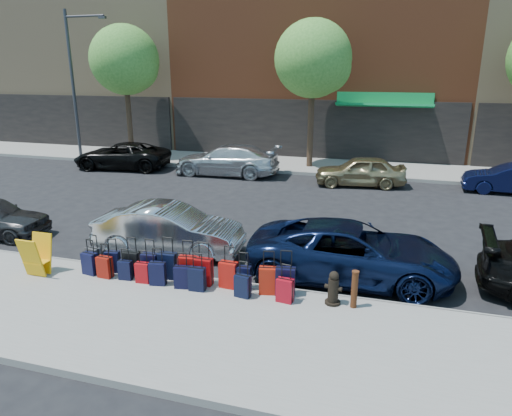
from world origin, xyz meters
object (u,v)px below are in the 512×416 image
(car_near_2, at_px, (351,252))
(car_far_2, at_px, (360,171))
(tree_left, at_px, (127,62))
(car_far_0, at_px, (122,156))
(bollard, at_px, (354,289))
(car_far_3, at_px, (511,179))
(display_rack, at_px, (36,256))
(tree_center, at_px, (316,61))
(fire_hydrant, at_px, (333,289))
(suitcase_front_5, at_px, (188,269))
(car_far_1, at_px, (227,160))
(car_near_1, at_px, (169,230))
(streetlight, at_px, (75,76))

(car_near_2, distance_m, car_far_2, 9.74)
(tree_left, distance_m, car_far_0, 5.50)
(bollard, relative_size, car_far_3, 0.22)
(display_rack, xyz_separation_m, car_near_2, (7.42, 2.30, 0.06))
(car_near_2, relative_size, car_far_0, 1.03)
(tree_center, relative_size, fire_hydrant, 9.58)
(fire_hydrant, bearing_deg, tree_center, 114.25)
(tree_center, distance_m, suitcase_front_5, 15.15)
(bollard, height_order, display_rack, display_rack)
(tree_left, relative_size, car_near_2, 1.44)
(tree_left, xyz_separation_m, display_rack, (6.18, -14.98, -4.77))
(tree_center, relative_size, car_near_2, 1.44)
(car_near_2, distance_m, car_far_0, 16.18)
(car_near_2, xyz_separation_m, car_far_1, (-6.92, 10.12, 0.05))
(tree_center, distance_m, car_far_3, 10.37)
(car_near_1, relative_size, car_far_0, 0.85)
(car_near_2, bearing_deg, tree_left, 45.59)
(car_far_0, xyz_separation_m, car_far_1, (5.80, 0.10, 0.06))
(car_far_1, bearing_deg, car_far_2, 85.34)
(streetlight, height_order, suitcase_front_5, streetlight)
(tree_center, height_order, car_near_1, tree_center)
(car_far_0, relative_size, car_far_3, 1.31)
(suitcase_front_5, xyz_separation_m, display_rack, (-3.73, -0.67, 0.17))
(car_near_1, xyz_separation_m, car_far_2, (4.66, 9.47, -0.01))
(tree_center, xyz_separation_m, display_rack, (-4.32, -14.98, -4.77))
(car_far_0, height_order, car_far_2, car_far_0)
(tree_left, height_order, car_near_2, tree_left)
(bollard, bearing_deg, tree_left, 133.74)
(car_far_2, bearing_deg, tree_center, -145.93)
(display_rack, xyz_separation_m, car_far_1, (0.50, 12.42, 0.10))
(car_far_3, bearing_deg, tree_center, -103.68)
(car_far_2, height_order, car_far_3, car_far_2)
(car_far_0, bearing_deg, tree_center, 98.85)
(tree_center, xyz_separation_m, suitcase_front_5, (-0.59, -14.31, -4.94))
(tree_left, relative_size, display_rack, 7.25)
(tree_left, height_order, car_far_3, tree_left)
(suitcase_front_5, height_order, bollard, suitcase_front_5)
(car_near_2, relative_size, car_far_3, 1.34)
(streetlight, bearing_deg, tree_center, 2.98)
(suitcase_front_5, distance_m, fire_hydrant, 3.46)
(tree_left, relative_size, car_far_0, 1.47)
(suitcase_front_5, relative_size, fire_hydrant, 1.37)
(bollard, distance_m, car_far_1, 13.86)
(tree_left, distance_m, car_near_2, 19.18)
(tree_left, bearing_deg, fire_hydrant, -47.14)
(tree_center, bearing_deg, display_rack, -106.10)
(tree_center, distance_m, car_near_1, 13.44)
(bollard, bearing_deg, car_near_1, 159.25)
(fire_hydrant, bearing_deg, car_near_1, 170.83)
(suitcase_front_5, distance_m, car_far_3, 15.09)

